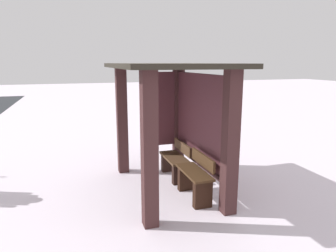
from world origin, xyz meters
The scene contains 4 objects.
ground_plane centered at (0.00, 0.00, 0.00)m, with size 60.00×60.00×0.00m, color white.
bus_shelter centered at (-0.09, 0.17, 1.54)m, with size 2.84×1.79×2.25m.
bench_left_inside centered at (-0.51, 0.34, 0.31)m, with size 0.91×0.37×0.71m.
bench_center_inside centered at (0.51, 0.33, 0.34)m, with size 0.91×0.35×0.76m.
Camera 1 is at (4.95, -1.57, 2.27)m, focal length 32.37 mm.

